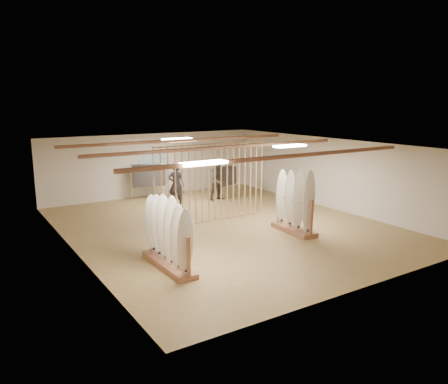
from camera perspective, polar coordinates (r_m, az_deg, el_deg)
floor at (r=15.08m, az=0.00°, el=-4.47°), size 12.00×12.00×0.00m
ceiling at (r=14.54m, az=0.00°, el=6.18°), size 12.00×12.00×0.00m
wall_back at (r=20.00m, az=-9.30°, el=3.54°), size 12.00×0.00×12.00m
wall_front at (r=10.34m, az=18.23°, el=-4.67°), size 12.00×0.00×12.00m
wall_left at (r=12.83m, az=-19.19°, el=-1.59°), size 0.00×12.00×12.00m
wall_right at (r=17.89m, az=13.64°, el=2.39°), size 0.00×12.00×12.00m
ceiling_slats at (r=14.55m, az=0.00°, el=5.87°), size 9.50×6.12×0.10m
light_panels at (r=14.55m, az=0.00°, el=5.95°), size 1.20×0.35×0.06m
bamboo_partition at (r=15.41m, az=-1.60°, el=1.24°), size 4.45×0.05×2.78m
poster at (r=19.95m, az=-9.29°, el=4.10°), size 1.40×0.03×0.90m
rack_left at (r=11.38m, az=-7.30°, el=-6.70°), size 0.52×2.30×1.85m
rack_right at (r=14.41m, az=9.17°, el=-2.50°), size 0.68×1.82×2.08m
clothing_rack_a at (r=19.33m, az=-9.83°, el=2.13°), size 1.42×0.78×1.59m
clothing_rack_b at (r=19.45m, az=0.03°, el=2.04°), size 1.29×0.62×1.42m
shopper_a at (r=17.60m, az=-6.26°, el=1.29°), size 0.91×0.86×2.07m
shopper_b at (r=18.81m, az=-0.67°, el=1.83°), size 0.93×0.73×1.93m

